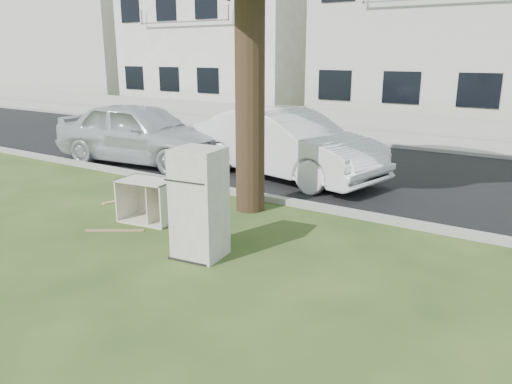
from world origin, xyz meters
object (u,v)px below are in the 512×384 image
Objects in this scene: fridge at (199,204)px; car_left at (141,133)px; car_center at (286,144)px; cabinet at (148,201)px.

car_left reaches higher than fridge.
fridge is 5.04m from car_center.
fridge is at bearing -29.99° from cabinet.
cabinet is at bearing -173.19° from car_center.
fridge reaches higher than cabinet.
car_left is (-5.41, 4.10, 0.02)m from fridge.
cabinet is 0.20× the size of car_center.
cabinet is at bearing 150.33° from fridge.
car_left reaches higher than cabinet.
car_left is at bearing 129.25° from cabinet.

